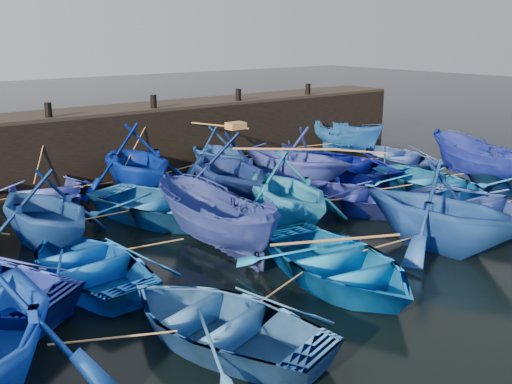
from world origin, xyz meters
TOP-DOWN VIEW (x-y plane):
  - ground at (0.00, 0.00)m, footprint 120.00×120.00m
  - quay_wall at (0.00, 10.50)m, footprint 26.00×2.50m
  - quay_top at (0.00, 10.50)m, footprint 26.00×2.50m
  - bollard_1 at (-4.00, 9.60)m, footprint 0.24×0.24m
  - bollard_2 at (0.00, 9.60)m, footprint 0.24×0.24m
  - bollard_3 at (4.00, 9.60)m, footprint 0.24×0.24m
  - bollard_4 at (8.00, 9.60)m, footprint 0.24×0.24m
  - boat_1 at (-4.93, 7.74)m, footprint 4.47×5.52m
  - boat_2 at (-1.87, 7.53)m, footprint 4.47×5.03m
  - boat_3 at (1.87, 8.13)m, footprint 3.20×3.70m
  - boat_4 at (5.08, 8.32)m, footprint 4.06×5.09m
  - boat_5 at (8.91, 7.93)m, footprint 1.84×4.10m
  - boat_7 at (-6.04, 4.29)m, footprint 4.08×4.56m
  - boat_8 at (-2.60, 4.26)m, footprint 5.15×6.02m
  - boat_9 at (-0.10, 4.51)m, footprint 4.76×5.29m
  - boat_10 at (3.03, 4.77)m, footprint 4.83×5.21m
  - boat_11 at (5.60, 4.75)m, footprint 4.12×5.31m
  - boat_12 at (8.39, 4.54)m, footprint 4.48×5.31m
  - boat_14 at (-6.02, 1.57)m, footprint 3.39×4.55m
  - boat_15 at (-2.77, 1.36)m, footprint 1.86×4.46m
  - boat_16 at (-0.02, 1.81)m, footprint 4.45×4.90m
  - boat_17 at (2.81, 1.42)m, footprint 4.10×4.95m
  - boat_18 at (6.00, 1.17)m, footprint 3.78×4.93m
  - boat_19 at (8.59, 0.99)m, footprint 2.58×4.82m
  - boat_21 at (-5.14, -2.44)m, footprint 4.18×5.01m
  - boat_22 at (-1.68, -1.87)m, footprint 4.17×5.30m
  - boat_23 at (1.95, -2.03)m, footprint 4.35×4.87m
  - boat_24 at (4.75, -1.85)m, footprint 3.60×4.99m
  - wooden_crate at (0.20, 4.51)m, footprint 0.57×0.42m
  - mooring_ropes at (-0.22, 5.04)m, footprint 17.93×12.00m
  - loose_oars at (1.45, 3.21)m, footprint 9.53×12.09m

SIDE VIEW (x-z plane):
  - ground at x=0.00m, z-range 0.00..0.00m
  - boat_17 at x=2.81m, z-range 0.00..0.89m
  - boat_21 at x=-5.14m, z-range 0.00..0.90m
  - boat_14 at x=-6.02m, z-range 0.00..0.90m
  - boat_12 at x=8.39m, z-range 0.00..0.94m
  - boat_4 at x=5.08m, z-range 0.00..0.95m
  - boat_18 at x=6.00m, z-range 0.00..0.95m
  - boat_22 at x=-1.68m, z-range 0.00..1.00m
  - boat_11 at x=5.60m, z-range 0.00..1.01m
  - boat_1 at x=-4.93m, z-range 0.00..1.01m
  - boat_24 at x=4.75m, z-range 0.00..1.03m
  - boat_8 at x=-2.60m, z-range 0.00..1.06m
  - boat_5 at x=8.91m, z-range 0.00..1.54m
  - boat_15 at x=-2.77m, z-range 0.00..1.69m
  - boat_19 at x=8.59m, z-range 0.00..1.77m
  - mooring_ropes at x=-0.22m, z-range -0.16..1.94m
  - boat_3 at x=1.87m, z-range 0.00..1.93m
  - boat_7 at x=-6.04m, z-range 0.00..2.16m
  - boat_16 at x=-0.02m, z-range 0.00..2.23m
  - boat_10 at x=3.03m, z-range 0.00..2.26m
  - boat_23 at x=1.95m, z-range 0.00..2.31m
  - boat_2 at x=-1.87m, z-range 0.00..2.44m
  - boat_9 at x=-0.10m, z-range 0.00..2.45m
  - quay_wall at x=0.00m, z-range 0.00..2.50m
  - loose_oars at x=1.45m, z-range 0.92..2.22m
  - quay_top at x=0.00m, z-range 2.50..2.62m
  - wooden_crate at x=0.20m, z-range 2.45..2.67m
  - bollard_1 at x=-4.00m, z-range 2.62..3.12m
  - bollard_2 at x=0.00m, z-range 2.62..3.12m
  - bollard_3 at x=4.00m, z-range 2.62..3.12m
  - bollard_4 at x=8.00m, z-range 2.62..3.12m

